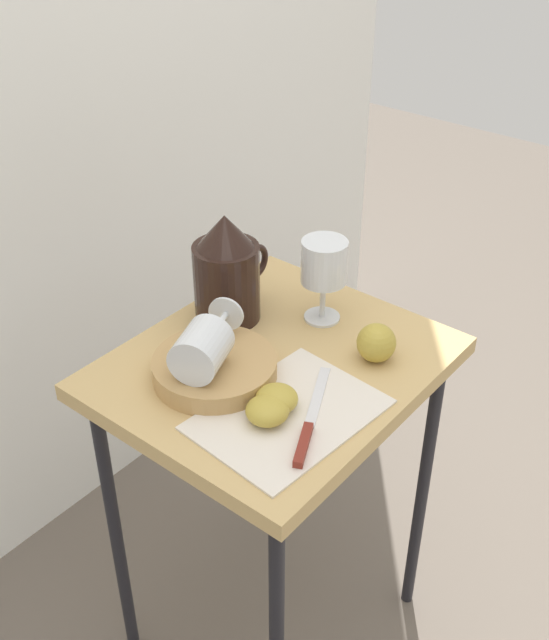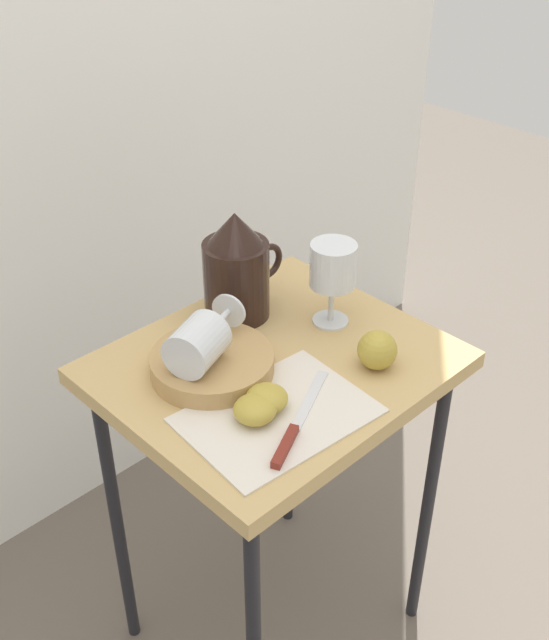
{
  "view_description": "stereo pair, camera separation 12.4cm",
  "coord_description": "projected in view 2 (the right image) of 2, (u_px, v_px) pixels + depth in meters",
  "views": [
    {
      "loc": [
        -0.8,
        -0.65,
        1.47
      ],
      "look_at": [
        0.0,
        0.0,
        0.78
      ],
      "focal_mm": 43.98,
      "sensor_mm": 36.0,
      "label": 1
    },
    {
      "loc": [
        -0.72,
        -0.74,
        1.47
      ],
      "look_at": [
        0.0,
        0.0,
        0.78
      ],
      "focal_mm": 43.98,
      "sensor_mm": 36.0,
      "label": 2
    }
  ],
  "objects": [
    {
      "name": "curtain_drape",
      "position": [
        43.0,
        55.0,
        1.44
      ],
      "size": [
        2.4,
        0.03,
        2.14
      ],
      "primitive_type": "cube",
      "color": "white",
      "rests_on": "ground_plane"
    },
    {
      "name": "wine_glass_upright",
      "position": [
        333.0,
        269.0,
        1.32
      ],
      "size": [
        0.08,
        0.08,
        0.15
      ],
      "color": "silver",
      "rests_on": "table"
    },
    {
      "name": "apple_half_left",
      "position": [
        255.0,
        410.0,
        1.15
      ],
      "size": [
        0.06,
        0.06,
        0.04
      ],
      "primitive_type": "ellipsoid",
      "color": "#B29938",
      "rests_on": "linen_napkin"
    },
    {
      "name": "knife",
      "position": [
        294.0,
        430.0,
        1.13
      ],
      "size": [
        0.21,
        0.12,
        0.01
      ],
      "color": "silver",
      "rests_on": "linen_napkin"
    },
    {
      "name": "pitcher",
      "position": [
        237.0,
        275.0,
        1.36
      ],
      "size": [
        0.17,
        0.12,
        0.2
      ],
      "color": "black",
      "rests_on": "table"
    },
    {
      "name": "wine_glass_tipped_near",
      "position": [
        198.0,
        343.0,
        1.2
      ],
      "size": [
        0.16,
        0.12,
        0.08
      ],
      "color": "silver",
      "rests_on": "basket_tray"
    },
    {
      "name": "ground_plane",
      "position": [
        274.0,
        621.0,
        1.68
      ],
      "size": [
        6.0,
        6.0,
        0.0
      ],
      "primitive_type": "plane",
      "color": "#665B51"
    },
    {
      "name": "apple_whole",
      "position": [
        377.0,
        350.0,
        1.26
      ],
      "size": [
        0.06,
        0.06,
        0.06
      ],
      "primitive_type": "sphere",
      "color": "#B29938",
      "rests_on": "table"
    },
    {
      "name": "table",
      "position": [
        274.0,
        396.0,
        1.33
      ],
      "size": [
        0.54,
        0.46,
        0.7
      ],
      "color": "tan",
      "rests_on": "ground_plane"
    },
    {
      "name": "apple_half_right",
      "position": [
        267.0,
        398.0,
        1.17
      ],
      "size": [
        0.06,
        0.06,
        0.04
      ],
      "primitive_type": "ellipsoid",
      "color": "#B29938",
      "rests_on": "linen_napkin"
    },
    {
      "name": "linen_napkin",
      "position": [
        277.0,
        415.0,
        1.17
      ],
      "size": [
        0.29,
        0.22,
        0.0
      ],
      "primitive_type": "cube",
      "rotation": [
        0.0,
        0.0,
        -0.08
      ],
      "color": "silver",
      "rests_on": "table"
    },
    {
      "name": "basket_tray",
      "position": [
        212.0,
        364.0,
        1.25
      ],
      "size": [
        0.2,
        0.2,
        0.03
      ],
      "primitive_type": "cylinder",
      "color": "tan",
      "rests_on": "table"
    }
  ]
}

